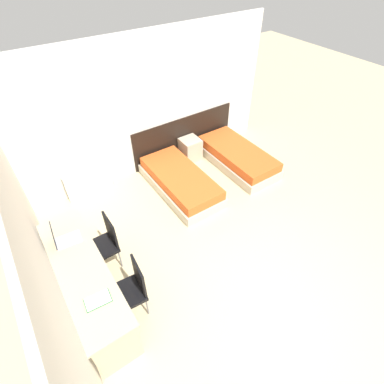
% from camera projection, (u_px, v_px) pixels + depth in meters
% --- Properties ---
extents(ground_plane, '(20.00, 20.00, 0.00)m').
position_uv_depth(ground_plane, '(275.00, 303.00, 4.21)').
color(ground_plane, beige).
extents(wall_back, '(5.75, 0.05, 2.70)m').
position_uv_depth(wall_back, '(140.00, 109.00, 5.62)').
color(wall_back, white).
rests_on(wall_back, ground_plane).
extents(wall_left, '(0.05, 4.78, 2.70)m').
position_uv_depth(wall_left, '(30.00, 229.00, 3.46)').
color(wall_left, white).
rests_on(wall_left, ground_plane).
extents(headboard_panel, '(2.47, 0.03, 0.91)m').
position_uv_depth(headboard_panel, '(184.00, 136.00, 6.60)').
color(headboard_panel, black).
rests_on(headboard_panel, ground_plane).
extents(bed_near_window, '(0.90, 1.89, 0.38)m').
position_uv_depth(bed_near_window, '(180.00, 181.00, 5.88)').
color(bed_near_window, beige).
rests_on(bed_near_window, ground_plane).
extents(bed_near_door, '(0.90, 1.89, 0.38)m').
position_uv_depth(bed_near_door, '(237.00, 157.00, 6.49)').
color(bed_near_door, beige).
rests_on(bed_near_door, ground_plane).
extents(nightstand, '(0.40, 0.40, 0.49)m').
position_uv_depth(nightstand, '(190.00, 149.00, 6.59)').
color(nightstand, beige).
rests_on(nightstand, ground_plane).
extents(radiator, '(0.87, 0.12, 0.56)m').
position_uv_depth(radiator, '(89.00, 182.00, 5.73)').
color(radiator, silver).
rests_on(radiator, ground_plane).
extents(desk, '(0.58, 2.11, 0.75)m').
position_uv_depth(desk, '(84.00, 276.00, 3.87)').
color(desk, '#C6B28E').
rests_on(desk, ground_plane).
extents(chair_near_laptop, '(0.43, 0.43, 0.91)m').
position_uv_depth(chair_near_laptop, '(105.00, 242.00, 4.39)').
color(chair_near_laptop, black).
rests_on(chair_near_laptop, ground_plane).
extents(chair_near_notebook, '(0.46, 0.46, 0.91)m').
position_uv_depth(chair_near_notebook, '(131.00, 288.00, 3.85)').
color(chair_near_notebook, black).
rests_on(chair_near_notebook, ground_plane).
extents(laptop, '(0.36, 0.26, 0.35)m').
position_uv_depth(laptop, '(63.00, 238.00, 4.02)').
color(laptop, silver).
rests_on(laptop, desk).
extents(open_notebook, '(0.31, 0.21, 0.02)m').
position_uv_depth(open_notebook, '(98.00, 300.00, 3.44)').
color(open_notebook, '#236B3D').
rests_on(open_notebook, desk).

